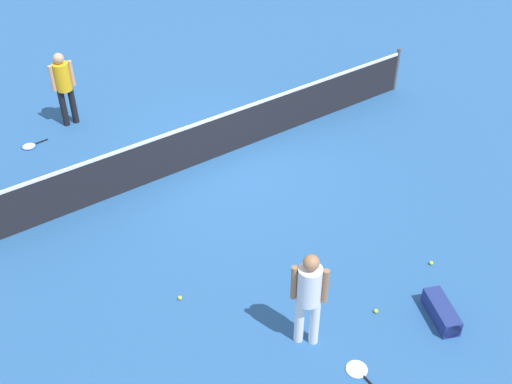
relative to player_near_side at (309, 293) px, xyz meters
The scene contains 10 objects.
ground_plane 5.17m from the player_near_side, 71.88° to the left, with size 40.00×40.00×0.00m, color #265693.
court_net 5.10m from the player_near_side, 71.88° to the left, with size 10.09×0.09×1.07m.
player_near_side is the anchor object (origin of this frame).
player_far_side 7.83m from the player_near_side, 93.61° to the left, with size 0.52×0.34×1.70m.
tennis_racket_near_player 1.34m from the player_near_side, 72.75° to the right, with size 0.32×0.58×0.03m.
tennis_racket_far_player 7.66m from the player_near_side, 101.99° to the left, with size 0.59×0.34×0.03m.
tennis_ball_near_player 2.90m from the player_near_side, ahead, with size 0.07×0.07×0.07m, color #C6E033.
tennis_ball_by_net 1.58m from the player_near_side, ahead, with size 0.07×0.07×0.07m, color #C6E033.
tennis_ball_midcourt 2.31m from the player_near_side, 122.32° to the left, with size 0.07×0.07×0.07m, color #C6E033.
equipment_bag 2.30m from the player_near_side, 24.34° to the right, with size 0.57×0.85×0.28m.
Camera 1 is at (-5.65, -9.37, 7.45)m, focal length 44.34 mm.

